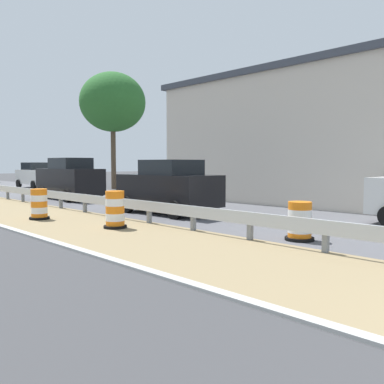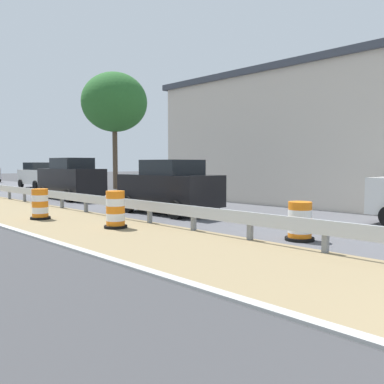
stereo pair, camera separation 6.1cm
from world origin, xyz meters
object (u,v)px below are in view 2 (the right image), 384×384
at_px(traffic_barrel_nearest, 300,223).
at_px(car_trailing_far_lane, 170,187).
at_px(traffic_barrel_mid, 40,206).
at_px(car_lead_far_lane, 71,179).
at_px(car_distant_a, 39,175).
at_px(traffic_barrel_close, 115,211).

relative_size(traffic_barrel_nearest, car_trailing_far_lane, 0.24).
height_order(traffic_barrel_nearest, traffic_barrel_mid, traffic_barrel_mid).
relative_size(car_lead_far_lane, car_distant_a, 1.09).
xyz_separation_m(traffic_barrel_close, traffic_barrel_mid, (-0.79, 3.40, -0.03)).
distance_m(traffic_barrel_nearest, car_trailing_far_lane, 6.46).
bearing_deg(traffic_barrel_mid, traffic_barrel_nearest, -70.01).
relative_size(car_trailing_far_lane, car_distant_a, 0.96).
distance_m(car_lead_far_lane, car_trailing_far_lane, 8.25).
relative_size(traffic_barrel_close, car_trailing_far_lane, 0.27).
bearing_deg(traffic_barrel_nearest, car_distant_a, 80.02).
distance_m(traffic_barrel_nearest, car_distant_a, 25.90).
xyz_separation_m(traffic_barrel_mid, car_distant_a, (7.48, 17.29, 0.52)).
xyz_separation_m(traffic_barrel_nearest, traffic_barrel_close, (-2.20, 4.81, 0.07)).
xyz_separation_m(traffic_barrel_mid, car_trailing_far_lane, (4.20, -1.90, 0.55)).
bearing_deg(car_trailing_far_lane, traffic_barrel_mid, 63.57).
height_order(car_trailing_far_lane, car_distant_a, car_trailing_far_lane).
xyz_separation_m(car_lead_far_lane, car_trailing_far_lane, (-0.23, -8.25, -0.07)).
distance_m(traffic_barrel_close, car_trailing_far_lane, 3.76).
distance_m(traffic_barrel_mid, car_distant_a, 18.84).
xyz_separation_m(traffic_barrel_close, car_lead_far_lane, (3.64, 9.74, 0.59)).
bearing_deg(traffic_barrel_close, car_lead_far_lane, 69.53).
bearing_deg(car_distant_a, car_lead_far_lane, -15.23).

